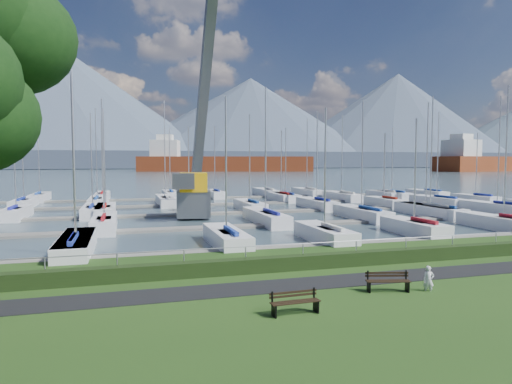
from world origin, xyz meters
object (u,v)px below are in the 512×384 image
object	(u,v)px
person	(429,277)
bench_right	(388,281)
crane	(196,161)
bench_left	(295,302)

from	to	relation	value
person	bench_right	bearing A→B (deg)	-169.51
bench_right	person	distance (m)	1.71
person	crane	size ratio (longest dim) A/B	0.05
bench_right	crane	bearing A→B (deg)	111.22
bench_right	crane	world-z (taller)	crane
person	crane	bearing A→B (deg)	124.52
bench_left	person	world-z (taller)	person
bench_right	crane	distance (m)	29.85
bench_right	person	size ratio (longest dim) A/B	1.54
bench_right	crane	size ratio (longest dim) A/B	0.08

